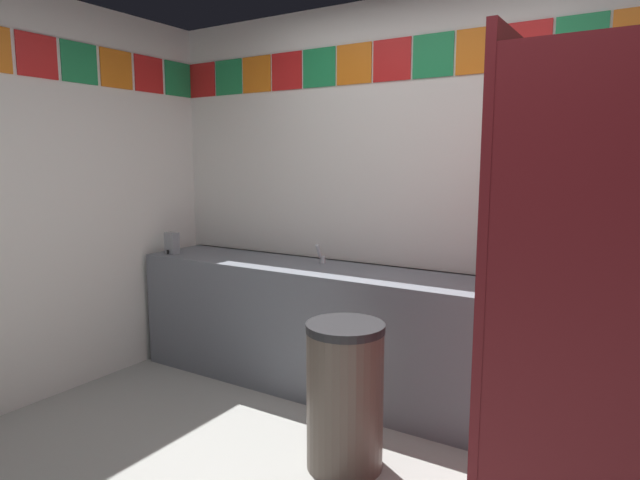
# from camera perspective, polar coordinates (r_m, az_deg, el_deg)

# --- Properties ---
(wall_back) EXTENTS (4.31, 0.09, 2.52)m
(wall_back) POSITION_cam_1_polar(r_m,az_deg,el_deg) (3.45, 13.69, 4.07)
(wall_back) COLOR white
(wall_back) RESTS_ON ground_plane
(vanity_counter) EXTENTS (2.59, 0.56, 0.82)m
(vanity_counter) POSITION_cam_1_polar(r_m,az_deg,el_deg) (3.67, -0.64, -8.98)
(vanity_counter) COLOR slate
(vanity_counter) RESTS_ON ground_plane
(faucet_center) EXTENTS (0.04, 0.10, 0.14)m
(faucet_center) POSITION_cam_1_polar(r_m,az_deg,el_deg) (3.64, 0.11, -1.69)
(faucet_center) COLOR silver
(faucet_center) RESTS_ON vanity_counter
(soap_dispenser) EXTENTS (0.09, 0.09, 0.16)m
(soap_dispenser) POSITION_cam_1_polar(r_m,az_deg,el_deg) (4.17, -15.24, -0.33)
(soap_dispenser) COLOR gray
(soap_dispenser) RESTS_ON vanity_counter
(stall_divider) EXTENTS (0.92, 1.40, 1.96)m
(stall_divider) POSITION_cam_1_polar(r_m,az_deg,el_deg) (2.36, 23.25, -5.25)
(stall_divider) COLOR maroon
(stall_divider) RESTS_ON ground_plane
(toilet) EXTENTS (0.39, 0.49, 0.74)m
(toilet) POSITION_cam_1_polar(r_m,az_deg,el_deg) (3.02, 29.82, -16.33)
(toilet) COLOR white
(toilet) RESTS_ON ground_plane
(trash_bin) EXTENTS (0.38, 0.38, 0.73)m
(trash_bin) POSITION_cam_1_polar(r_m,az_deg,el_deg) (2.78, 2.62, -15.97)
(trash_bin) COLOR brown
(trash_bin) RESTS_ON ground_plane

